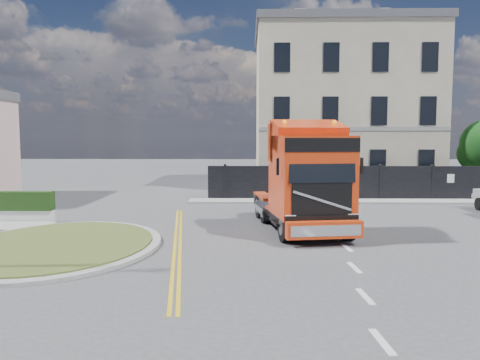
{
  "coord_description": "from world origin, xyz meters",
  "views": [
    {
      "loc": [
        -0.59,
        -18.14,
        3.66
      ],
      "look_at": [
        -1.0,
        2.17,
        1.8
      ],
      "focal_mm": 35.0,
      "sensor_mm": 36.0,
      "label": 1
    }
  ],
  "objects": [
    {
      "name": "truck",
      "position": [
        1.57,
        -0.36,
        1.88
      ],
      "size": [
        3.63,
        7.3,
        4.19
      ],
      "rotation": [
        0.0,
        0.0,
        0.15
      ],
      "color": "black",
      "rests_on": "ground"
    },
    {
      "name": "hoarding_fence",
      "position": [
        6.55,
        9.0,
        1.0
      ],
      "size": [
        18.8,
        0.25,
        2.0
      ],
      "color": "black",
      "rests_on": "ground"
    },
    {
      "name": "pavement_far",
      "position": [
        6.0,
        8.1,
        0.06
      ],
      "size": [
        20.0,
        1.6,
        0.12
      ],
      "primitive_type": "cube",
      "color": "gray",
      "rests_on": "ground"
    },
    {
      "name": "ground",
      "position": [
        0.0,
        0.0,
        0.0
      ],
      "size": [
        120.0,
        120.0,
        0.0
      ],
      "primitive_type": "plane",
      "color": "#424244",
      "rests_on": "ground"
    },
    {
      "name": "georgian_building",
      "position": [
        6.0,
        16.5,
        5.77
      ],
      "size": [
        12.3,
        10.3,
        12.8
      ],
      "color": "beige",
      "rests_on": "ground"
    },
    {
      "name": "traffic_island",
      "position": [
        -7.0,
        -3.0,
        0.08
      ],
      "size": [
        6.8,
        6.8,
        0.17
      ],
      "color": "gray",
      "rests_on": "ground"
    }
  ]
}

